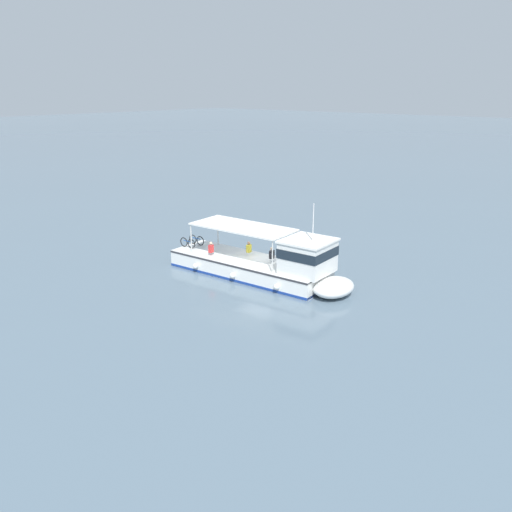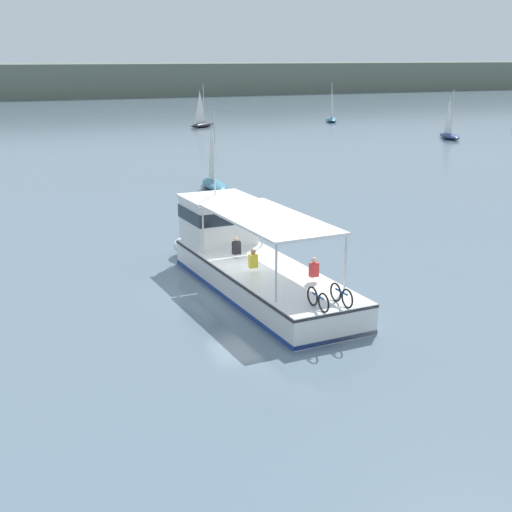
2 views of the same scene
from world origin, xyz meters
The scene contains 2 objects.
ground_plane centered at (0.00, 0.00, 0.00)m, with size 400.00×400.00×0.00m, color slate.
ferry_main centered at (0.63, 1.13, 1.02)m, with size 4.19×12.99×5.32m.
Camera 1 is at (25.47, 21.28, 11.70)m, focal length 37.77 mm.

